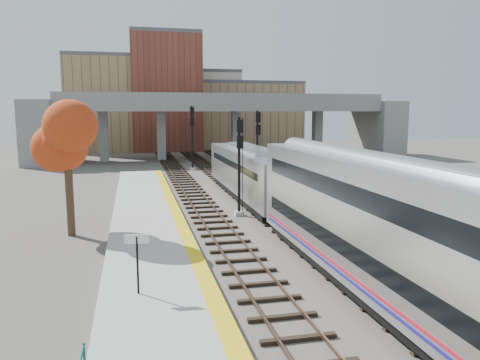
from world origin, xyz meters
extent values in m
plane|color=#47423D|center=(0.00, 0.00, 0.00)|extent=(160.00, 160.00, 0.00)
cube|color=#9E9E99|center=(-7.25, 0.00, 0.17)|extent=(4.50, 60.00, 0.35)
cube|color=yellow|center=(-5.35, 0.00, 0.35)|extent=(0.70, 60.00, 0.01)
cube|color=black|center=(-3.20, 12.50, 0.07)|extent=(2.50, 95.00, 0.14)
cube|color=brown|center=(-3.92, 12.50, 0.18)|extent=(0.07, 95.00, 0.14)
cube|color=brown|center=(-2.48, 12.50, 0.18)|extent=(0.07, 95.00, 0.14)
cube|color=black|center=(1.00, 12.50, 0.07)|extent=(2.50, 95.00, 0.14)
cube|color=brown|center=(0.28, 12.50, 0.18)|extent=(0.07, 95.00, 0.14)
cube|color=brown|center=(1.72, 12.50, 0.18)|extent=(0.07, 95.00, 0.14)
cube|color=black|center=(5.00, 12.50, 0.07)|extent=(2.50, 95.00, 0.14)
cube|color=brown|center=(4.28, 12.50, 0.18)|extent=(0.07, 95.00, 0.14)
cube|color=brown|center=(5.72, 12.50, 0.18)|extent=(0.07, 95.00, 0.14)
cube|color=slate|center=(5.00, 45.00, 7.75)|extent=(46.00, 10.00, 1.50)
cube|color=slate|center=(5.00, 40.20, 9.00)|extent=(46.00, 0.20, 1.00)
cube|color=slate|center=(5.00, 49.80, 9.00)|extent=(46.00, 0.20, 1.00)
cube|color=slate|center=(-12.00, 45.00, 3.50)|extent=(1.20, 1.60, 7.00)
cube|color=slate|center=(-4.00, 45.00, 3.50)|extent=(1.20, 1.60, 7.00)
cube|color=slate|center=(7.00, 45.00, 3.50)|extent=(1.20, 1.60, 7.00)
cube|color=slate|center=(20.00, 45.00, 3.50)|extent=(1.20, 1.60, 7.00)
cube|color=slate|center=(-20.00, 45.00, 4.25)|extent=(4.00, 12.00, 8.50)
cube|color=slate|center=(30.00, 45.00, 4.25)|extent=(4.00, 12.00, 8.50)
cube|color=#907753|center=(-10.00, 65.00, 8.00)|extent=(18.00, 14.00, 16.00)
cube|color=#4C4C4F|center=(-10.00, 65.00, 16.30)|extent=(18.00, 14.00, 0.60)
cube|color=beige|center=(4.00, 70.00, 7.00)|extent=(16.00, 16.00, 14.00)
cube|color=#4C4C4F|center=(4.00, 70.00, 14.30)|extent=(16.00, 16.00, 0.60)
cube|color=brown|center=(-2.00, 62.00, 10.00)|extent=(12.00, 10.00, 20.00)
cube|color=#4C4C4F|center=(-2.00, 62.00, 20.30)|extent=(12.00, 10.00, 0.60)
cube|color=#907753|center=(14.00, 68.00, 6.00)|extent=(20.00, 14.00, 12.00)
cube|color=#4C4C4F|center=(14.00, 68.00, 12.30)|extent=(20.00, 14.00, 0.60)
cube|color=black|center=(14.00, 28.00, 0.02)|extent=(14.00, 18.00, 0.04)
cube|color=#A8AAB2|center=(1.00, 12.53, 2.35)|extent=(3.00, 19.00, 3.20)
cube|color=black|center=(1.00, 22.05, 2.95)|extent=(2.20, 0.06, 1.10)
cube|color=black|center=(1.00, 12.53, 2.95)|extent=(3.02, 16.15, 0.50)
cube|color=black|center=(1.00, 12.53, 0.50)|extent=(2.70, 17.10, 0.50)
cube|color=#A8AAB2|center=(1.00, 12.53, 4.15)|extent=(1.60, 9.50, 0.40)
cube|color=#A8AAB2|center=(1.00, -10.07, 2.95)|extent=(3.00, 25.00, 4.60)
cube|color=black|center=(1.00, -10.07, 4.15)|extent=(3.02, 23.00, 0.75)
cube|color=black|center=(1.00, -10.07, 2.05)|extent=(3.02, 23.00, 0.65)
cube|color=#AB1529|center=(1.00, -10.07, 1.20)|extent=(3.03, 24.00, 0.12)
cube|color=navy|center=(1.00, -10.07, 1.00)|extent=(3.03, 24.00, 0.12)
cube|color=black|center=(1.00, -10.07, 0.45)|extent=(2.70, 23.75, 0.40)
cube|color=#9E9E99|center=(-1.10, 7.11, 0.15)|extent=(0.60, 0.60, 0.30)
cylinder|color=black|center=(-1.10, 7.11, 3.34)|extent=(0.19, 0.19, 6.67)
cube|color=black|center=(-1.10, 6.86, 6.10)|extent=(0.43, 0.18, 0.86)
cube|color=black|center=(-1.10, 6.86, 5.05)|extent=(0.43, 0.18, 0.86)
cube|color=#9E9E99|center=(3.00, 17.68, 0.15)|extent=(0.60, 0.60, 0.30)
cylinder|color=black|center=(3.00, 17.68, 3.56)|extent=(0.20, 0.20, 7.13)
cube|color=black|center=(3.00, 17.43, 6.52)|extent=(0.46, 0.18, 0.92)
cube|color=black|center=(3.00, 17.43, 5.40)|extent=(0.46, 0.18, 0.92)
cube|color=#9E9E99|center=(-1.10, 32.39, 0.15)|extent=(0.60, 0.60, 0.30)
cylinder|color=black|center=(-1.10, 32.39, 3.84)|extent=(0.22, 0.22, 7.68)
cube|color=black|center=(-1.10, 32.14, 7.02)|extent=(0.49, 0.18, 0.99)
cube|color=black|center=(-1.10, 32.14, 5.82)|extent=(0.49, 0.18, 0.99)
cylinder|color=black|center=(-8.03, -6.30, 1.45)|extent=(0.08, 0.08, 2.20)
cube|color=white|center=(-8.03, -6.30, 2.45)|extent=(0.90, 0.12, 0.35)
cylinder|color=#382619|center=(-11.65, 4.24, 2.57)|extent=(0.44, 0.44, 5.14)
ellipsoid|color=#CB5A1B|center=(-11.65, 4.24, 5.51)|extent=(3.60, 3.60, 3.67)
imported|color=#99999E|center=(12.27, 24.82, 0.67)|extent=(2.35, 3.97, 1.27)
imported|color=#99999E|center=(13.45, 29.61, 0.65)|extent=(2.56, 3.95, 1.23)
imported|color=#99999E|center=(16.75, 31.74, 0.66)|extent=(3.57, 4.57, 1.24)
camera|label=1|loc=(-8.06, -23.42, 7.15)|focal=35.00mm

